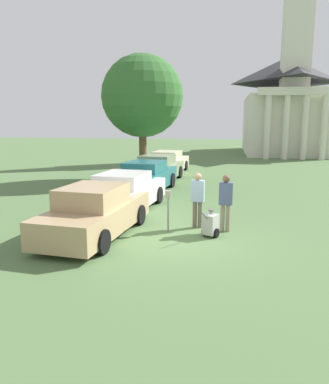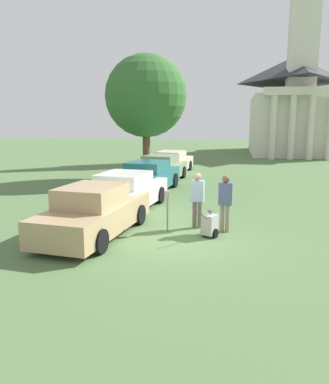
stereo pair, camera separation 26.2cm
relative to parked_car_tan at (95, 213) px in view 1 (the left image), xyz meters
The scene contains 12 objects.
ground_plane 2.59m from the parked_car_tan, ahead, with size 120.00×120.00×0.00m, color #517042.
parked_car_tan is the anchor object (origin of this frame).
parked_car_white 3.33m from the parked_car_tan, 90.00° to the left, with size 2.44×5.12×1.49m.
parked_car_teal 7.25m from the parked_car_tan, 89.99° to the left, with size 2.44×5.06×1.51m.
parked_car_sage 10.60m from the parked_car_tan, 90.00° to the left, with size 2.46×4.92×1.52m.
parked_car_cream 14.11m from the parked_car_tan, 90.00° to the left, with size 2.39×5.30×1.45m.
parking_meter 2.25m from the parked_car_tan, 17.95° to the left, with size 0.18×0.09×1.33m.
person_worker 3.30m from the parked_car_tan, 24.47° to the left, with size 0.44×0.25×1.81m.
person_supervisor 4.05m from the parked_car_tan, 15.25° to the left, with size 0.43×0.24×1.81m.
equipment_cart 3.50m from the parked_car_tan, ahead, with size 0.60×0.98×1.00m.
church 32.94m from the parked_car_tan, 72.35° to the left, with size 8.19×13.92×24.73m.
shade_tree 11.77m from the parked_car_tan, 95.04° to the left, with size 4.68×4.68×7.17m.
Camera 1 is at (1.37, -10.58, 3.47)m, focal length 35.00 mm.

